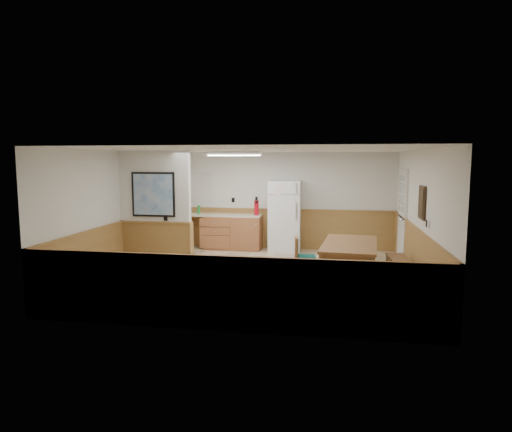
% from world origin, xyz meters
% --- Properties ---
extents(ground, '(6.00, 6.00, 0.00)m').
position_xyz_m(ground, '(0.00, 0.00, 0.00)').
color(ground, '#C2B58B').
rests_on(ground, ground).
extents(ceiling, '(6.00, 6.00, 0.02)m').
position_xyz_m(ceiling, '(0.00, 0.00, 2.50)').
color(ceiling, white).
rests_on(ceiling, back_wall).
extents(back_wall, '(6.00, 0.02, 2.50)m').
position_xyz_m(back_wall, '(0.00, 3.00, 1.25)').
color(back_wall, silver).
rests_on(back_wall, ground).
extents(right_wall, '(0.02, 6.00, 2.50)m').
position_xyz_m(right_wall, '(3.00, 0.00, 1.25)').
color(right_wall, silver).
rests_on(right_wall, ground).
extents(left_wall, '(0.02, 6.00, 2.50)m').
position_xyz_m(left_wall, '(-3.00, 0.00, 1.25)').
color(left_wall, silver).
rests_on(left_wall, ground).
extents(wainscot_back, '(6.00, 0.04, 1.00)m').
position_xyz_m(wainscot_back, '(0.00, 2.98, 0.50)').
color(wainscot_back, olive).
rests_on(wainscot_back, ground).
extents(wainscot_right, '(0.04, 6.00, 1.00)m').
position_xyz_m(wainscot_right, '(2.98, 0.00, 0.50)').
color(wainscot_right, olive).
rests_on(wainscot_right, ground).
extents(wainscot_left, '(0.04, 6.00, 1.00)m').
position_xyz_m(wainscot_left, '(-2.98, 0.00, 0.50)').
color(wainscot_left, olive).
rests_on(wainscot_left, ground).
extents(partition_wall, '(1.50, 0.20, 2.50)m').
position_xyz_m(partition_wall, '(-2.25, 0.19, 1.23)').
color(partition_wall, silver).
rests_on(partition_wall, ground).
extents(kitchen_counter, '(2.20, 0.61, 1.00)m').
position_xyz_m(kitchen_counter, '(-1.21, 2.68, 0.46)').
color(kitchen_counter, brown).
rests_on(kitchen_counter, ground).
extents(exterior_door, '(0.07, 1.02, 2.15)m').
position_xyz_m(exterior_door, '(2.96, 1.90, 1.05)').
color(exterior_door, silver).
rests_on(exterior_door, ground).
extents(kitchen_window, '(0.80, 0.04, 1.00)m').
position_xyz_m(kitchen_window, '(-2.10, 2.98, 1.55)').
color(kitchen_window, silver).
rests_on(kitchen_window, back_wall).
extents(wall_painting, '(0.04, 0.50, 0.60)m').
position_xyz_m(wall_painting, '(2.97, -0.30, 1.55)').
color(wall_painting, '#382616').
rests_on(wall_painting, right_wall).
extents(fluorescent_fixture, '(1.20, 0.30, 0.09)m').
position_xyz_m(fluorescent_fixture, '(-0.80, 1.30, 2.45)').
color(fluorescent_fixture, silver).
rests_on(fluorescent_fixture, ceiling).
extents(refrigerator, '(0.80, 0.72, 1.79)m').
position_xyz_m(refrigerator, '(0.21, 2.63, 0.90)').
color(refrigerator, white).
rests_on(refrigerator, ground).
extents(dining_table, '(1.16, 2.04, 0.75)m').
position_xyz_m(dining_table, '(1.73, -0.14, 0.66)').
color(dining_table, brown).
rests_on(dining_table, ground).
extents(dining_bench, '(0.44, 1.60, 0.45)m').
position_xyz_m(dining_bench, '(2.69, -0.21, 0.34)').
color(dining_bench, brown).
rests_on(dining_bench, ground).
extents(dining_chair, '(0.60, 0.45, 0.85)m').
position_xyz_m(dining_chair, '(0.82, -0.17, 0.50)').
color(dining_chair, brown).
rests_on(dining_chair, ground).
extents(fire_extinguisher, '(0.13, 0.13, 0.47)m').
position_xyz_m(fire_extinguisher, '(-0.52, 2.66, 1.11)').
color(fire_extinguisher, red).
rests_on(fire_extinguisher, kitchen_counter).
extents(soap_bottle, '(0.09, 0.09, 0.23)m').
position_xyz_m(soap_bottle, '(-2.07, 2.72, 1.01)').
color(soap_bottle, green).
rests_on(soap_bottle, kitchen_counter).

